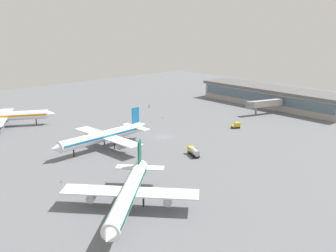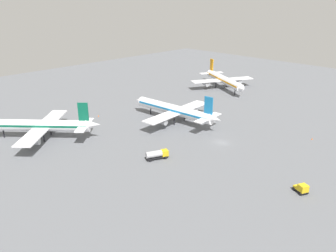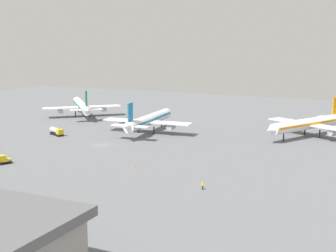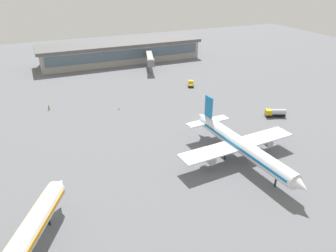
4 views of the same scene
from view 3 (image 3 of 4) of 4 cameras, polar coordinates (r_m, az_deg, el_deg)
The scene contains 9 objects.
ground at distance 147.56m, azimuth -7.79°, elevation -2.22°, with size 288.00×288.00×0.00m, color slate.
airplane_at_gate at distance 203.16m, azimuth -10.13°, elevation 2.36°, with size 30.18×31.81×12.02m.
airplane_taxiing at distance 163.63m, azimuth 16.20°, elevation 0.25°, with size 30.47×36.55×12.08m.
airplane_distant at distance 165.02m, azimuth -2.31°, elevation 0.71°, with size 31.47×39.15×11.91m.
baggage_tug at distance 130.76m, azimuth -18.87°, elevation -3.77°, with size 3.31×3.71×2.30m.
fuel_truck at distance 164.80m, azimuth -13.00°, elevation -0.60°, with size 6.53×4.28×2.50m.
ground_crew_worker at distance 103.51m, azimuth 4.10°, elevation -7.03°, with size 0.58×0.38×1.67m.
safety_cone_near_gate at distance 120.57m, azimuth -3.83°, elevation -4.81°, with size 0.44×0.44×0.60m, color #EA590C.
safety_cone_mid_apron at distance 194.34m, azimuth -3.37°, elevation 0.93°, with size 0.44×0.44×0.60m, color #EA590C.
Camera 3 is at (79.42, -120.34, 31.39)m, focal length 51.77 mm.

